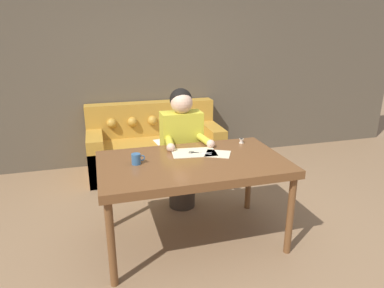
{
  "coord_description": "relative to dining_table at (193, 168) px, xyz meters",
  "views": [
    {
      "loc": [
        -0.83,
        -2.5,
        1.83
      ],
      "look_at": [
        -0.04,
        0.25,
        0.88
      ],
      "focal_mm": 32.0,
      "sensor_mm": 36.0,
      "label": 1
    }
  ],
  "objects": [
    {
      "name": "wall_back",
      "position": [
        0.07,
        2.17,
        0.59
      ],
      "size": [
        8.0,
        0.06,
        2.6
      ],
      "color": "brown",
      "rests_on": "ground_plane"
    },
    {
      "name": "person",
      "position": [
        0.07,
        0.64,
        -0.04
      ],
      "size": [
        0.47,
        0.55,
        1.29
      ],
      "color": "#33281E",
      "rests_on": "ground_plane"
    },
    {
      "name": "pattern_paper_main",
      "position": [
        0.06,
        0.18,
        0.07
      ],
      "size": [
        0.42,
        0.3,
        0.0
      ],
      "color": "beige",
      "rests_on": "dining_table"
    },
    {
      "name": "pattern_paper_offcut",
      "position": [
        0.26,
        0.09,
        0.07
      ],
      "size": [
        0.28,
        0.28,
        0.0
      ],
      "color": "beige",
      "rests_on": "dining_table"
    },
    {
      "name": "mug",
      "position": [
        -0.47,
        0.05,
        0.12
      ],
      "size": [
        0.11,
        0.08,
        0.09
      ],
      "color": "#335B84",
      "rests_on": "dining_table"
    },
    {
      "name": "dining_table",
      "position": [
        0.0,
        0.0,
        0.0
      ],
      "size": [
        1.59,
        0.94,
        0.78
      ],
      "color": "brown",
      "rests_on": "ground_plane"
    },
    {
      "name": "thread_spool",
      "position": [
        0.59,
        0.32,
        0.09
      ],
      "size": [
        0.04,
        0.04,
        0.05
      ],
      "color": "beige",
      "rests_on": "dining_table"
    },
    {
      "name": "ground_plane",
      "position": [
        0.07,
        -0.11,
        -0.71
      ],
      "size": [
        16.0,
        16.0,
        0.0
      ],
      "primitive_type": "plane",
      "color": "#846647"
    },
    {
      "name": "scissors",
      "position": [
        0.08,
        0.17,
        0.07
      ],
      "size": [
        0.21,
        0.14,
        0.01
      ],
      "color": "silver",
      "rests_on": "dining_table"
    },
    {
      "name": "couch",
      "position": [
        -0.03,
        1.77,
        -0.39
      ],
      "size": [
        1.76,
        0.81,
        0.9
      ],
      "color": "#B7842D",
      "rests_on": "ground_plane"
    }
  ]
}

